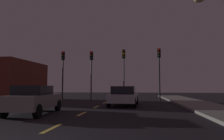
{
  "coord_description": "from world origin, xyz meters",
  "views": [
    {
      "loc": [
        2.91,
        -4.13,
        1.42
      ],
      "look_at": [
        0.58,
        14.52,
        2.99
      ],
      "focal_mm": 32.37,
      "sensor_mm": 36.0,
      "label": 1
    }
  ],
  "objects_px": {
    "car_adjacent_lane": "(34,99)",
    "traffic_signal_far_left": "(63,66)",
    "traffic_signal_center_right": "(124,65)",
    "car_stopped_ahead": "(124,96)",
    "traffic_signal_center_left": "(91,66)",
    "traffic_signal_far_right": "(159,64)",
    "street_lamp_right": "(223,40)"
  },
  "relations": [
    {
      "from": "car_adjacent_lane",
      "to": "traffic_signal_far_left",
      "type": "bearing_deg",
      "value": 103.21
    },
    {
      "from": "traffic_signal_far_left",
      "to": "street_lamp_right",
      "type": "xyz_separation_m",
      "value": [
        12.43,
        -9.15,
        0.3
      ]
    },
    {
      "from": "traffic_signal_far_left",
      "to": "traffic_signal_center_right",
      "type": "xyz_separation_m",
      "value": [
        6.48,
        0.0,
        0.04
      ]
    },
    {
      "from": "car_adjacent_lane",
      "to": "street_lamp_right",
      "type": "bearing_deg",
      "value": 6.99
    },
    {
      "from": "car_adjacent_lane",
      "to": "street_lamp_right",
      "type": "xyz_separation_m",
      "value": [
        9.99,
        1.22,
        3.15
      ]
    },
    {
      "from": "traffic_signal_center_left",
      "to": "car_adjacent_lane",
      "type": "distance_m",
      "value": 10.77
    },
    {
      "from": "traffic_signal_far_right",
      "to": "car_stopped_ahead",
      "type": "bearing_deg",
      "value": -121.8
    },
    {
      "from": "traffic_signal_center_left",
      "to": "traffic_signal_center_right",
      "type": "xyz_separation_m",
      "value": [
        3.39,
        0.0,
        0.08
      ]
    },
    {
      "from": "traffic_signal_center_left",
      "to": "car_stopped_ahead",
      "type": "relative_size",
      "value": 1.18
    },
    {
      "from": "traffic_signal_center_left",
      "to": "traffic_signal_far_right",
      "type": "relative_size",
      "value": 0.97
    },
    {
      "from": "traffic_signal_far_left",
      "to": "car_adjacent_lane",
      "type": "relative_size",
      "value": 1.24
    },
    {
      "from": "traffic_signal_center_left",
      "to": "car_stopped_ahead",
      "type": "xyz_separation_m",
      "value": [
        3.73,
        -5.19,
        -2.83
      ]
    },
    {
      "from": "car_stopped_ahead",
      "to": "traffic_signal_far_left",
      "type": "bearing_deg",
      "value": 142.71
    },
    {
      "from": "traffic_signal_center_left",
      "to": "traffic_signal_far_right",
      "type": "bearing_deg",
      "value": 0.0
    },
    {
      "from": "traffic_signal_center_right",
      "to": "car_adjacent_lane",
      "type": "height_order",
      "value": "traffic_signal_center_right"
    },
    {
      "from": "car_stopped_ahead",
      "to": "car_adjacent_lane",
      "type": "relative_size",
      "value": 1.04
    },
    {
      "from": "traffic_signal_center_right",
      "to": "traffic_signal_far_right",
      "type": "xyz_separation_m",
      "value": [
        3.56,
        0.0,
        0.01
      ]
    },
    {
      "from": "traffic_signal_far_right",
      "to": "street_lamp_right",
      "type": "distance_m",
      "value": 9.46
    },
    {
      "from": "traffic_signal_center_right",
      "to": "car_stopped_ahead",
      "type": "bearing_deg",
      "value": -86.28
    },
    {
      "from": "traffic_signal_far_left",
      "to": "street_lamp_right",
      "type": "height_order",
      "value": "street_lamp_right"
    },
    {
      "from": "traffic_signal_far_left",
      "to": "car_stopped_ahead",
      "type": "relative_size",
      "value": 1.19
    },
    {
      "from": "traffic_signal_far_left",
      "to": "traffic_signal_center_left",
      "type": "distance_m",
      "value": 3.09
    },
    {
      "from": "traffic_signal_center_left",
      "to": "traffic_signal_far_right",
      "type": "xyz_separation_m",
      "value": [
        6.95,
        0.0,
        0.09
      ]
    },
    {
      "from": "traffic_signal_center_left",
      "to": "traffic_signal_center_right",
      "type": "relative_size",
      "value": 0.98
    },
    {
      "from": "traffic_signal_center_right",
      "to": "car_adjacent_lane",
      "type": "distance_m",
      "value": 11.51
    },
    {
      "from": "traffic_signal_far_right",
      "to": "street_lamp_right",
      "type": "height_order",
      "value": "street_lamp_right"
    },
    {
      "from": "traffic_signal_far_right",
      "to": "traffic_signal_far_left",
      "type": "bearing_deg",
      "value": -180.0
    },
    {
      "from": "traffic_signal_far_left",
      "to": "street_lamp_right",
      "type": "bearing_deg",
      "value": -36.37
    },
    {
      "from": "traffic_signal_center_left",
      "to": "traffic_signal_center_right",
      "type": "distance_m",
      "value": 3.39
    },
    {
      "from": "traffic_signal_center_right",
      "to": "car_adjacent_lane",
      "type": "relative_size",
      "value": 1.25
    },
    {
      "from": "car_adjacent_lane",
      "to": "car_stopped_ahead",
      "type": "bearing_deg",
      "value": 49.81
    },
    {
      "from": "car_stopped_ahead",
      "to": "street_lamp_right",
      "type": "height_order",
      "value": "street_lamp_right"
    }
  ]
}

